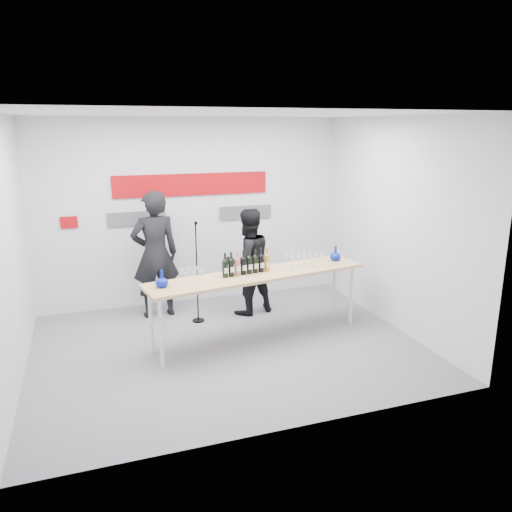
% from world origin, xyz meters
% --- Properties ---
extents(ground, '(5.00, 5.00, 0.00)m').
position_xyz_m(ground, '(0.00, 0.00, 0.00)').
color(ground, slate).
rests_on(ground, ground).
extents(back_wall, '(5.00, 0.04, 3.00)m').
position_xyz_m(back_wall, '(0.00, 2.00, 1.50)').
color(back_wall, silver).
rests_on(back_wall, ground).
extents(signage, '(3.38, 0.02, 0.79)m').
position_xyz_m(signage, '(-0.06, 1.97, 1.81)').
color(signage, '#AC070E').
rests_on(signage, back_wall).
extents(tasting_table, '(3.17, 1.12, 0.93)m').
position_xyz_m(tasting_table, '(0.49, 0.14, 0.86)').
color(tasting_table, '#DEC177').
rests_on(tasting_table, ground).
extents(wine_bottles, '(0.71, 0.19, 0.33)m').
position_xyz_m(wine_bottles, '(0.33, 0.18, 1.10)').
color(wine_bottles, black).
rests_on(wine_bottles, tasting_table).
extents(decanter_left, '(0.16, 0.16, 0.21)m').
position_xyz_m(decanter_left, '(-0.83, -0.02, 1.04)').
color(decanter_left, '#081997').
rests_on(decanter_left, tasting_table).
extents(decanter_right, '(0.16, 0.16, 0.21)m').
position_xyz_m(decanter_right, '(1.79, 0.42, 1.04)').
color(decanter_right, '#081997').
rests_on(decanter_right, tasting_table).
extents(glasses_left, '(0.29, 0.25, 0.18)m').
position_xyz_m(glasses_left, '(-0.46, -0.01, 1.02)').
color(glasses_left, silver).
rests_on(glasses_left, tasting_table).
extents(glasses_right, '(0.58, 0.29, 0.18)m').
position_xyz_m(glasses_right, '(1.19, 0.25, 1.02)').
color(glasses_right, silver).
rests_on(glasses_right, tasting_table).
extents(presenter_left, '(0.74, 0.51, 1.95)m').
position_xyz_m(presenter_left, '(-0.71, 1.46, 0.98)').
color(presenter_left, black).
rests_on(presenter_left, ground).
extents(presenter_right, '(0.93, 0.80, 1.65)m').
position_xyz_m(presenter_right, '(0.65, 1.12, 0.83)').
color(presenter_right, black).
rests_on(presenter_right, ground).
extents(mic_stand, '(0.18, 0.18, 1.54)m').
position_xyz_m(mic_stand, '(-0.17, 1.01, 0.47)').
color(mic_stand, black).
rests_on(mic_stand, ground).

